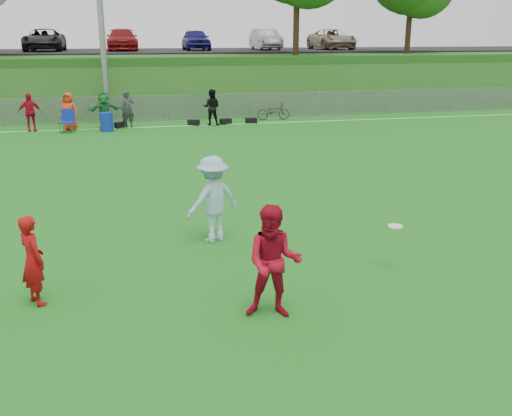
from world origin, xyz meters
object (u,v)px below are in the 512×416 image
object	(u,v)px
player_red_center	(274,262)
player_blue	(213,199)
player_red_left	(33,260)
recycling_bin	(107,122)
frisbee	(395,226)
bicycle	(273,111)

from	to	relation	value
player_red_center	player_blue	size ratio (longest dim) A/B	0.98
player_red_left	recycling_bin	xyz separation A→B (m)	(0.79, 17.37, -0.33)
frisbee	recycling_bin	bearing A→B (deg)	107.58
player_red_center	bicycle	size ratio (longest dim) A/B	1.06
player_blue	recycling_bin	bearing A→B (deg)	-103.91
recycling_bin	bicycle	size ratio (longest dim) A/B	0.50
player_blue	bicycle	xyz separation A→B (m)	(5.73, 16.90, -0.47)
player_red_left	bicycle	xyz separation A→B (m)	(9.00, 19.17, -0.31)
player_red_center	player_blue	distance (m)	3.58
player_red_left	recycling_bin	world-z (taller)	player_red_left
player_red_center	recycling_bin	distance (m)	18.88
player_red_center	recycling_bin	bearing A→B (deg)	116.10
player_red_left	player_blue	bearing A→B (deg)	-87.77
recycling_bin	bicycle	bearing A→B (deg)	12.37
recycling_bin	player_blue	bearing A→B (deg)	-80.68
player_red_center	recycling_bin	size ratio (longest dim) A/B	2.12
player_red_center	player_red_left	bearing A→B (deg)	177.96
recycling_bin	bicycle	world-z (taller)	bicycle
player_red_center	bicycle	bearing A→B (deg)	92.74
player_red_center	player_blue	xyz separation A→B (m)	(-0.38, 3.56, 0.02)
frisbee	player_red_center	bearing A→B (deg)	-153.82
player_red_left	player_blue	distance (m)	3.99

